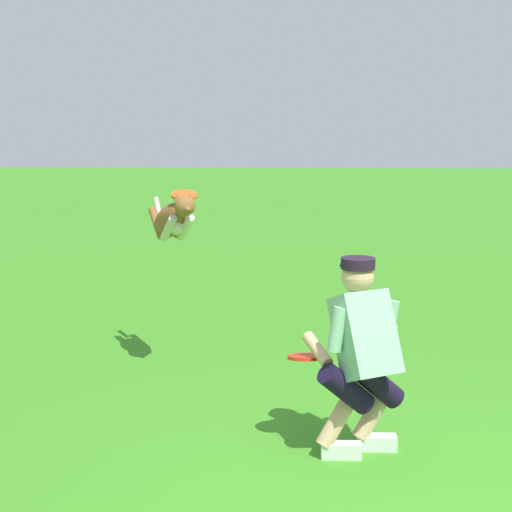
# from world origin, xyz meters

# --- Properties ---
(ground_plane) EXTENTS (60.00, 60.00, 0.00)m
(ground_plane) POSITION_xyz_m (0.00, 0.00, 0.00)
(ground_plane) COLOR #3A8921
(person) EXTENTS (0.71, 0.53, 1.29)m
(person) POSITION_xyz_m (0.20, -0.78, 0.70)
(person) COLOR silver
(person) RESTS_ON ground_plane
(dog) EXTENTS (0.52, 1.00, 0.52)m
(dog) POSITION_xyz_m (1.64, -2.58, 1.31)
(dog) COLOR brown
(frisbee_flying) EXTENTS (0.31, 0.31, 0.10)m
(frisbee_flying) POSITION_xyz_m (1.52, -2.43, 1.53)
(frisbee_flying) COLOR #ED591A
(frisbee_held) EXTENTS (0.29, 0.29, 0.06)m
(frisbee_held) POSITION_xyz_m (0.55, -0.93, 0.61)
(frisbee_held) COLOR red
(frisbee_held) RESTS_ON person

